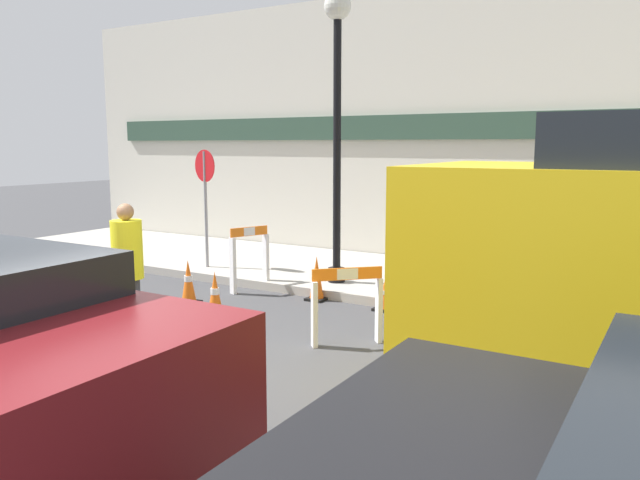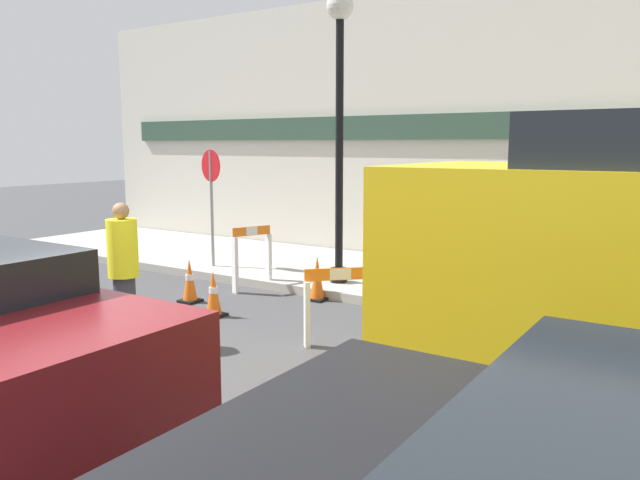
% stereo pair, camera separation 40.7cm
% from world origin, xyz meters
% --- Properties ---
extents(ground_plane, '(60.00, 60.00, 0.00)m').
position_xyz_m(ground_plane, '(0.00, 0.00, 0.00)').
color(ground_plane, '#424244').
extents(sidewalk_slab, '(18.00, 3.52, 0.15)m').
position_xyz_m(sidewalk_slab, '(0.00, 6.26, 0.07)').
color(sidewalk_slab, '#ADA89E').
rests_on(sidewalk_slab, ground_plane).
extents(storefront_facade, '(18.00, 0.22, 5.50)m').
position_xyz_m(storefront_facade, '(0.00, 8.09, 2.75)').
color(storefront_facade, beige).
rests_on(storefront_facade, ground_plane).
extents(streetlamp_post, '(0.44, 0.44, 4.70)m').
position_xyz_m(streetlamp_post, '(-0.12, 5.16, 3.19)').
color(streetlamp_post, black).
rests_on(streetlamp_post, sidewalk_slab).
extents(stop_sign, '(0.59, 0.16, 2.21)m').
position_xyz_m(stop_sign, '(-2.88, 5.04, 1.63)').
color(stop_sign, gray).
rests_on(stop_sign, sidewalk_slab).
extents(barricade_0, '(0.73, 0.71, 0.97)m').
position_xyz_m(barricade_0, '(1.42, 2.70, 0.53)').
color(barricade_0, white).
rests_on(barricade_0, ground_plane).
extents(barricade_1, '(0.39, 0.70, 1.10)m').
position_xyz_m(barricade_1, '(-1.34, 4.35, 0.57)').
color(barricade_1, white).
rests_on(barricade_1, ground_plane).
extents(traffic_cone_0, '(0.30, 0.30, 0.47)m').
position_xyz_m(traffic_cone_0, '(1.14, 4.40, 0.23)').
color(traffic_cone_0, black).
rests_on(traffic_cone_0, ground_plane).
extents(traffic_cone_1, '(0.30, 0.30, 0.69)m').
position_xyz_m(traffic_cone_1, '(-1.66, 3.20, 0.33)').
color(traffic_cone_1, black).
rests_on(traffic_cone_1, ground_plane).
extents(traffic_cone_2, '(0.30, 0.30, 0.71)m').
position_xyz_m(traffic_cone_2, '(-0.05, 4.40, 0.34)').
color(traffic_cone_2, black).
rests_on(traffic_cone_2, ground_plane).
extents(traffic_cone_3, '(0.30, 0.30, 0.67)m').
position_xyz_m(traffic_cone_3, '(-0.77, 2.79, 0.32)').
color(traffic_cone_3, black).
rests_on(traffic_cone_3, ground_plane).
extents(person_worker, '(0.48, 0.48, 1.76)m').
position_xyz_m(person_worker, '(-0.83, 1.28, 0.94)').
color(person_worker, '#33333D').
rests_on(person_worker, ground_plane).
extents(person_pedestrian, '(0.50, 0.50, 1.76)m').
position_xyz_m(person_pedestrian, '(2.67, 7.41, 1.09)').
color(person_pedestrian, '#33333D').
rests_on(person_pedestrian, sidewalk_slab).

